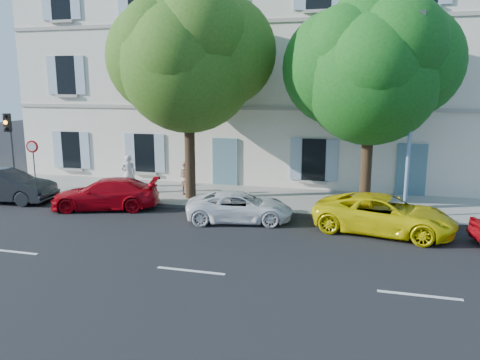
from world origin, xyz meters
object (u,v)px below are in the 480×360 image
(road_sign, at_px, (33,155))
(pedestrian_b, at_px, (186,178))
(car_dark_sedan, at_px, (6,186))
(pedestrian_a, at_px, (129,174))
(tree_right, at_px, (371,76))
(street_lamp, at_px, (412,106))
(car_red_coupe, at_px, (106,194))
(car_white_coupe, at_px, (240,207))
(car_yellow_supercar, at_px, (384,214))
(tree_left, at_px, (188,65))
(traffic_light, at_px, (9,135))

(road_sign, height_order, pedestrian_b, road_sign)
(car_dark_sedan, relative_size, pedestrian_a, 2.43)
(tree_right, xyz_separation_m, pedestrian_a, (-10.61, 0.26, -4.39))
(street_lamp, height_order, pedestrian_b, street_lamp)
(road_sign, bearing_deg, car_red_coupe, -15.91)
(car_white_coupe, bearing_deg, pedestrian_b, 35.66)
(tree_right, bearing_deg, car_white_coupe, -152.17)
(car_yellow_supercar, distance_m, pedestrian_b, 9.12)
(car_white_coupe, height_order, street_lamp, street_lamp)
(tree_left, relative_size, pedestrian_b, 5.73)
(car_red_coupe, bearing_deg, pedestrian_b, 119.92)
(car_red_coupe, xyz_separation_m, traffic_light, (-5.79, 1.46, 2.15))
(car_yellow_supercar, xyz_separation_m, street_lamp, (0.81, 1.64, 3.68))
(pedestrian_b, bearing_deg, road_sign, 41.72)
(tree_right, relative_size, street_lamp, 1.11)
(tree_right, xyz_separation_m, traffic_light, (-16.22, -0.63, -2.65))
(tree_right, distance_m, street_lamp, 2.03)
(car_red_coupe, relative_size, car_white_coupe, 1.10)
(tree_left, relative_size, traffic_light, 2.46)
(car_red_coupe, height_order, tree_right, tree_right)
(tree_left, xyz_separation_m, tree_right, (7.48, -0.06, -0.49))
(tree_left, bearing_deg, car_dark_sedan, -164.01)
(car_white_coupe, relative_size, traffic_light, 1.10)
(car_white_coupe, xyz_separation_m, tree_left, (-2.93, 2.46, 5.37))
(tree_right, distance_m, pedestrian_b, 9.11)
(tree_left, height_order, traffic_light, tree_left)
(car_white_coupe, relative_size, road_sign, 1.64)
(tree_left, distance_m, tree_right, 7.49)
(car_white_coupe, relative_size, tree_left, 0.45)
(street_lamp, bearing_deg, car_white_coupe, -165.54)
(pedestrian_a, bearing_deg, traffic_light, -20.63)
(street_lamp, xyz_separation_m, pedestrian_a, (-12.10, 1.10, -3.30))
(car_dark_sedan, xyz_separation_m, tree_right, (15.31, 2.19, 4.72))
(car_yellow_supercar, height_order, street_lamp, street_lamp)
(road_sign, distance_m, street_lamp, 16.51)
(car_dark_sedan, bearing_deg, road_sign, -23.79)
(pedestrian_a, height_order, pedestrian_b, pedestrian_a)
(car_red_coupe, distance_m, traffic_light, 6.35)
(car_red_coupe, height_order, road_sign, road_sign)
(tree_right, bearing_deg, car_dark_sedan, -171.87)
(pedestrian_b, bearing_deg, car_dark_sedan, 50.66)
(road_sign, xyz_separation_m, pedestrian_b, (6.95, 1.44, -0.98))
(traffic_light, relative_size, pedestrian_b, 2.33)
(road_sign, bearing_deg, tree_left, 6.89)
(tree_left, distance_m, road_sign, 8.44)
(car_dark_sedan, height_order, car_yellow_supercar, car_dark_sedan)
(car_red_coupe, xyz_separation_m, tree_right, (10.43, 2.09, 4.80))
(tree_right, bearing_deg, pedestrian_a, 178.60)
(car_white_coupe, bearing_deg, road_sign, 68.96)
(pedestrian_a, bearing_deg, car_dark_sedan, -2.14)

